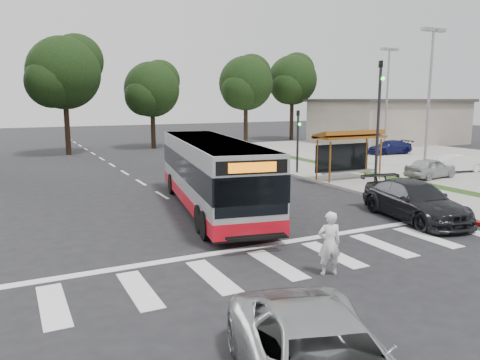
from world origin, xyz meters
TOP-DOWN VIEW (x-y plane):
  - ground at (0.00, 0.00)m, footprint 140.00×140.00m
  - sidewalk_east at (11.00, 8.00)m, footprint 4.00×40.00m
  - curb_east at (9.00, 8.00)m, footprint 0.30×40.00m
  - curb_east_red at (9.00, -2.00)m, footprint 0.32×6.00m
  - parking_lot at (23.00, 10.00)m, footprint 18.00×36.00m
  - commercial_building at (30.00, 22.00)m, footprint 14.00×10.00m
  - building_roof_cap at (30.00, 22.00)m, footprint 14.60×10.60m
  - crosswalk_ladder at (0.00, -5.00)m, footprint 18.00×2.60m
  - bus_shelter at (10.80, 5.10)m, footprint 4.20×1.60m
  - traffic_signal_ne_tall at (9.60, 1.49)m, footprint 0.18×0.37m
  - traffic_signal_ne_short at (9.60, 8.49)m, footprint 0.18×0.37m
  - lot_light_front at (18.00, 6.00)m, footprint 1.90×0.35m
  - lot_light_mid at (24.00, 16.00)m, footprint 1.90×0.35m
  - tree_ne_a at (16.08, 28.06)m, footprint 6.16×5.74m
  - tree_ne_b at (23.08, 30.06)m, footprint 6.16×5.74m
  - tree_north_a at (-1.92, 26.07)m, footprint 6.60×6.15m
  - tree_north_b at (6.07, 28.06)m, footprint 5.72×5.33m
  - transit_bus at (1.06, 2.24)m, footprint 4.55×11.82m
  - pedestrian at (0.85, -6.28)m, footprint 0.74×0.59m
  - dark_sedan at (7.50, -3.00)m, footprint 2.87×5.41m
  - parked_car_0 at (15.50, 3.32)m, footprint 3.63×1.78m
  - parked_car_1 at (18.93, 4.19)m, footprint 3.55×1.61m
  - parked_car_3 at (22.28, 13.60)m, footprint 4.08×1.94m

SIDE VIEW (x-z plane):
  - ground at x=0.00m, z-range 0.00..0.00m
  - crosswalk_ladder at x=0.00m, z-range 0.00..0.01m
  - parking_lot at x=23.00m, z-range 0.00..0.10m
  - sidewalk_east at x=11.00m, z-range 0.00..0.12m
  - curb_east at x=9.00m, z-range 0.00..0.15m
  - curb_east_red at x=9.00m, z-range 0.00..0.15m
  - parked_car_1 at x=18.93m, z-range 0.10..1.23m
  - parked_car_3 at x=22.28m, z-range 0.10..1.25m
  - parked_car_0 at x=15.50m, z-range 0.10..1.29m
  - dark_sedan at x=7.50m, z-range 0.00..1.49m
  - pedestrian at x=0.85m, z-range 0.00..1.75m
  - transit_bus at x=1.06m, z-range 0.00..2.99m
  - commercial_building at x=30.00m, z-range 0.00..4.40m
  - bus_shelter at x=10.80m, z-range 0.92..3.78m
  - traffic_signal_ne_short at x=9.60m, z-range 0.48..4.48m
  - traffic_signal_ne_tall at x=9.60m, z-range 0.63..7.13m
  - building_roof_cap at x=30.00m, z-range 4.40..4.70m
  - tree_north_b at x=6.07m, z-range 1.45..9.88m
  - lot_light_front at x=18.00m, z-range 1.40..10.41m
  - lot_light_mid at x=24.00m, z-range 1.40..10.41m
  - tree_ne_a at x=16.08m, z-range 1.74..11.04m
  - tree_ne_b at x=23.08m, z-range 1.91..11.93m
  - tree_north_a at x=-1.92m, z-range 1.84..12.01m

